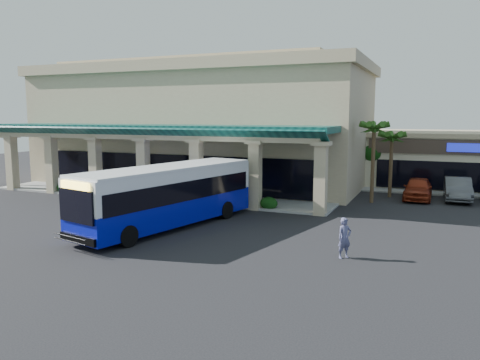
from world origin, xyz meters
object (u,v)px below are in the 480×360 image
at_px(pedestrian, 344,238).
at_px(car_white, 458,189).
at_px(transit_bus, 168,197).
at_px(car_silver, 418,188).

bearing_deg(pedestrian, car_white, 27.67).
distance_m(pedestrian, car_white, 18.73).
relative_size(transit_bus, car_white, 2.42).
relative_size(transit_bus, car_silver, 2.54).
relative_size(transit_bus, pedestrian, 6.82).
height_order(transit_bus, car_white, transit_bus).
bearing_deg(transit_bus, car_white, 58.69).
bearing_deg(car_silver, transit_bus, -129.73).
xyz_separation_m(transit_bus, car_white, (15.65, 15.98, -0.90)).
distance_m(transit_bus, car_silver, 19.92).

